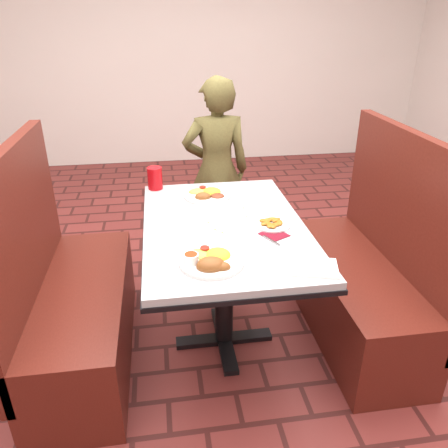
# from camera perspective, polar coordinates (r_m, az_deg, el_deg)

# --- Properties ---
(dining_table) EXTENTS (0.81, 1.21, 0.75)m
(dining_table) POSITION_cam_1_polar(r_m,az_deg,el_deg) (2.24, -0.00, -2.22)
(dining_table) COLOR #ABAEB0
(dining_table) RESTS_ON ground
(booth_bench_left) EXTENTS (0.47, 1.20, 1.17)m
(booth_bench_left) POSITION_cam_1_polar(r_m,az_deg,el_deg) (2.44, -19.17, -10.16)
(booth_bench_left) COLOR #5A1D14
(booth_bench_left) RESTS_ON ground
(booth_bench_right) EXTENTS (0.47, 1.20, 1.17)m
(booth_bench_right) POSITION_cam_1_polar(r_m,az_deg,el_deg) (2.63, 17.62, -7.15)
(booth_bench_right) COLOR #5A1D14
(booth_bench_right) RESTS_ON ground
(diner_person) EXTENTS (0.50, 0.33, 1.34)m
(diner_person) POSITION_cam_1_polar(r_m,az_deg,el_deg) (3.21, -1.00, 6.97)
(diner_person) COLOR brown
(diner_person) RESTS_ON ground
(near_dinner_plate) EXTENTS (0.28, 0.28, 0.09)m
(near_dinner_plate) POSITION_cam_1_polar(r_m,az_deg,el_deg) (1.84, -1.79, -4.42)
(near_dinner_plate) COLOR white
(near_dinner_plate) RESTS_ON dining_table
(far_dinner_plate) EXTENTS (0.27, 0.27, 0.07)m
(far_dinner_plate) POSITION_cam_1_polar(r_m,az_deg,el_deg) (2.52, -2.22, 4.12)
(far_dinner_plate) COLOR white
(far_dinner_plate) RESTS_ON dining_table
(plantain_plate) EXTENTS (0.18, 0.18, 0.03)m
(plantain_plate) POSITION_cam_1_polar(r_m,az_deg,el_deg) (2.19, 6.27, 0.05)
(plantain_plate) COLOR white
(plantain_plate) RESTS_ON dining_table
(maroon_napkin) EXTENTS (0.15, 0.15, 0.00)m
(maroon_napkin) POSITION_cam_1_polar(r_m,az_deg,el_deg) (2.10, 6.57, -1.39)
(maroon_napkin) COLOR maroon
(maroon_napkin) RESTS_ON dining_table
(spoon_utensil) EXTENTS (0.06, 0.11, 0.00)m
(spoon_utensil) POSITION_cam_1_polar(r_m,az_deg,el_deg) (2.04, 6.20, -2.12)
(spoon_utensil) COLOR silver
(spoon_utensil) RESTS_ON dining_table
(red_tumbler) EXTENTS (0.09, 0.09, 0.13)m
(red_tumbler) POSITION_cam_1_polar(r_m,az_deg,el_deg) (2.66, -9.01, 5.93)
(red_tumbler) COLOR #B90C11
(red_tumbler) RESTS_ON dining_table
(paper_napkin) EXTENTS (0.23, 0.20, 0.01)m
(paper_napkin) POSITION_cam_1_polar(r_m,az_deg,el_deg) (1.85, 11.57, -5.56)
(paper_napkin) COLOR white
(paper_napkin) RESTS_ON dining_table
(knife_utensil) EXTENTS (0.03, 0.17, 0.00)m
(knife_utensil) POSITION_cam_1_polar(r_m,az_deg,el_deg) (1.90, 0.24, -4.00)
(knife_utensil) COLOR #B8B8BD
(knife_utensil) RESTS_ON dining_table
(fork_utensil) EXTENTS (0.06, 0.14, 0.00)m
(fork_utensil) POSITION_cam_1_polar(r_m,az_deg,el_deg) (1.81, 0.18, -5.65)
(fork_utensil) COLOR silver
(fork_utensil) RESTS_ON dining_table
(lettuce_shreds) EXTENTS (0.28, 0.32, 0.00)m
(lettuce_shreds) POSITION_cam_1_polar(r_m,az_deg,el_deg) (2.25, 0.78, 0.74)
(lettuce_shreds) COLOR #7CB94A
(lettuce_shreds) RESTS_ON dining_table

